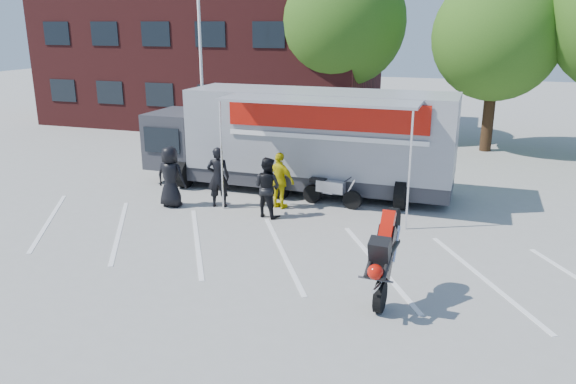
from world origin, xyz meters
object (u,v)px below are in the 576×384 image
Objects in this scene: tree_mid at (496,37)px; spectator_hivis at (280,181)px; flagpole at (205,35)px; spectator_leather_a at (171,177)px; parked_motorcycle at (332,206)px; transporter_truck at (305,190)px; tree_left at (342,22)px; spectator_leather_b at (218,177)px; stunt_bike_rider at (387,296)px; spectator_leather_c at (267,187)px.

spectator_hivis is at bearing -119.39° from tree_mid.
spectator_leather_a is (1.95, -6.63, -4.10)m from flagpole.
spectator_leather_a is (-4.74, -1.63, 0.95)m from parked_motorcycle.
parked_motorcycle is at bearing -161.61° from spectator_leather_a.
tree_mid is 4.02× the size of spectator_leather_a.
spectator_leather_a is at bearing 117.59° from parked_motorcycle.
spectator_leather_a is at bearing -138.23° from transporter_truck.
spectator_hivis is (0.97, -11.71, -4.69)m from tree_left.
tree_mid reaches higher than spectator_leather_b.
stunt_bike_rider is 1.22× the size of spectator_hivis.
transporter_truck is at bearing -78.91° from spectator_leather_c.
spectator_leather_c is (0.87, -12.56, -4.67)m from tree_left.
spectator_leather_b is at bearing 147.22° from stunt_bike_rider.
spectator_hivis is (1.85, 0.48, -0.07)m from spectator_leather_b.
transporter_truck is (1.13, -9.59, -5.57)m from tree_left.
flagpole is 8.78m from spectator_hivis.
spectator_leather_b is (-0.88, -12.18, -4.62)m from tree_left.
stunt_bike_rider is 1.20× the size of spectator_leather_c.
tree_left is 12.65m from spectator_hivis.
spectator_hivis is at bearing -80.34° from spectator_leather_c.
spectator_leather_c is at bearing 152.17° from spectator_leather_b.
tree_left is at bearing -68.49° from spectator_hivis.
spectator_leather_b is (3.36, -6.18, -4.10)m from flagpole.
flagpole is 0.93× the size of tree_left.
spectator_leather_b is (-5.96, 4.38, 0.95)m from stunt_bike_rider.
spectator_leather_a reaches higher than spectator_leather_c.
spectator_leather_c is at bearing -94.76° from transporter_truck.
parked_motorcycle is at bearing -46.92° from transporter_truck.
flagpole is at bearing -30.80° from spectator_hivis.
parked_motorcycle is 0.93× the size of stunt_bike_rider.
transporter_truck is 2.30m from spectator_hivis.
spectator_hivis is at bearing -47.58° from flagpole.
spectator_hivis is (3.27, 0.92, -0.08)m from spectator_leather_a.
tree_left is 4.53× the size of spectator_leather_a.
tree_left is at bearing 21.14° from parked_motorcycle.
flagpole reaches higher than tree_mid.
stunt_bike_rider is at bearing 151.34° from spectator_leather_a.
tree_left is 13.06m from spectator_leather_b.
transporter_truck is 5.60× the size of spectator_leather_a.
tree_mid is 14.25m from spectator_leather_b.
spectator_leather_a is (-2.30, -12.63, -4.61)m from tree_left.
spectator_leather_c is (-4.20, 4.01, 0.90)m from stunt_bike_rider.
parked_motorcycle is (-4.56, -10.00, -4.94)m from tree_mid.
tree_left is 4.55× the size of spectator_leather_b.
tree_left is at bearing 96.93° from transporter_truck.
spectator_leather_a is 3.39m from spectator_hivis.
parked_motorcycle is 1.11× the size of spectator_leather_c.
tree_left reaches higher than tree_mid.
flagpole is at bearing -77.20° from spectator_leather_b.
spectator_leather_b is (1.41, 0.45, -0.00)m from spectator_leather_a.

